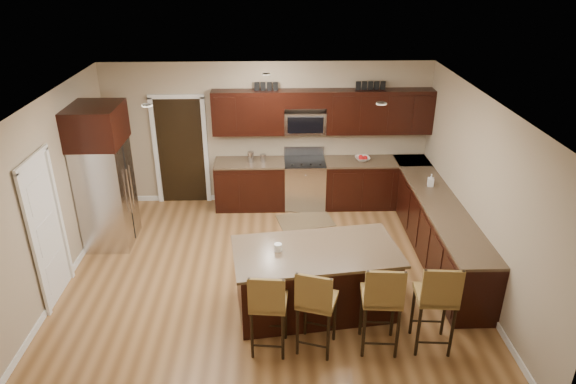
{
  "coord_description": "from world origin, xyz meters",
  "views": [
    {
      "loc": [
        0.11,
        -6.42,
        4.45
      ],
      "look_at": [
        0.31,
        0.4,
        1.25
      ],
      "focal_mm": 32.0,
      "sensor_mm": 36.0,
      "label": 1
    }
  ],
  "objects_px": {
    "stool_left": "(268,304)",
    "stool_mid": "(316,302)",
    "stool_right": "(382,298)",
    "refrigerator": "(104,175)",
    "island": "(315,281)",
    "range": "(304,183)",
    "stool_extra": "(437,297)"
  },
  "relations": [
    {
      "from": "stool_left",
      "to": "stool_mid",
      "type": "distance_m",
      "value": 0.56
    },
    {
      "from": "stool_right",
      "to": "refrigerator",
      "type": "xyz_separation_m",
      "value": [
        -3.98,
        2.75,
        0.44
      ]
    },
    {
      "from": "stool_mid",
      "to": "island",
      "type": "bearing_deg",
      "value": 103.47
    },
    {
      "from": "refrigerator",
      "to": "stool_mid",
      "type": "bearing_deg",
      "value": -40.59
    },
    {
      "from": "stool_mid",
      "to": "refrigerator",
      "type": "bearing_deg",
      "value": 157.52
    },
    {
      "from": "range",
      "to": "stool_mid",
      "type": "distance_m",
      "value": 4.0
    },
    {
      "from": "island",
      "to": "refrigerator",
      "type": "bearing_deg",
      "value": 142.19
    },
    {
      "from": "refrigerator",
      "to": "range",
      "type": "bearing_deg",
      "value": 20.77
    },
    {
      "from": "island",
      "to": "range",
      "type": "bearing_deg",
      "value": 81.68
    },
    {
      "from": "refrigerator",
      "to": "stool_extra",
      "type": "height_order",
      "value": "refrigerator"
    },
    {
      "from": "range",
      "to": "stool_left",
      "type": "height_order",
      "value": "stool_left"
    },
    {
      "from": "range",
      "to": "refrigerator",
      "type": "height_order",
      "value": "refrigerator"
    },
    {
      "from": "refrigerator",
      "to": "stool_extra",
      "type": "relative_size",
      "value": 1.91
    },
    {
      "from": "stool_mid",
      "to": "refrigerator",
      "type": "height_order",
      "value": "refrigerator"
    },
    {
      "from": "island",
      "to": "refrigerator",
      "type": "relative_size",
      "value": 0.98
    },
    {
      "from": "stool_left",
      "to": "refrigerator",
      "type": "height_order",
      "value": "refrigerator"
    },
    {
      "from": "refrigerator",
      "to": "stool_right",
      "type": "bearing_deg",
      "value": -34.64
    },
    {
      "from": "stool_left",
      "to": "refrigerator",
      "type": "relative_size",
      "value": 0.49
    },
    {
      "from": "island",
      "to": "stool_right",
      "type": "xyz_separation_m",
      "value": [
        0.71,
        -0.85,
        0.34
      ]
    },
    {
      "from": "stool_mid",
      "to": "stool_extra",
      "type": "relative_size",
      "value": 0.95
    },
    {
      "from": "stool_left",
      "to": "stool_mid",
      "type": "height_order",
      "value": "stool_mid"
    },
    {
      "from": "island",
      "to": "stool_mid",
      "type": "relative_size",
      "value": 1.95
    },
    {
      "from": "stool_right",
      "to": "island",
      "type": "bearing_deg",
      "value": 134.15
    },
    {
      "from": "stool_right",
      "to": "stool_mid",
      "type": "bearing_deg",
      "value": -176.12
    },
    {
      "from": "island",
      "to": "stool_left",
      "type": "distance_m",
      "value": 1.09
    },
    {
      "from": "island",
      "to": "stool_left",
      "type": "relative_size",
      "value": 2.0
    },
    {
      "from": "range",
      "to": "stool_right",
      "type": "xyz_separation_m",
      "value": [
        0.68,
        -4.0,
        0.3
      ]
    },
    {
      "from": "range",
      "to": "stool_right",
      "type": "distance_m",
      "value": 4.07
    },
    {
      "from": "island",
      "to": "stool_mid",
      "type": "height_order",
      "value": "stool_mid"
    },
    {
      "from": "stool_extra",
      "to": "island",
      "type": "bearing_deg",
      "value": 152.28
    },
    {
      "from": "island",
      "to": "stool_left",
      "type": "bearing_deg",
      "value": -134.29
    },
    {
      "from": "range",
      "to": "stool_right",
      "type": "height_order",
      "value": "stool_right"
    }
  ]
}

